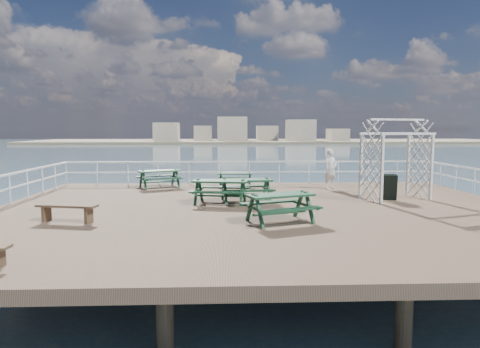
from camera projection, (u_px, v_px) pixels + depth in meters
name	position (u px, v px, depth m)	size (l,w,h in m)	color
ground	(262.00, 213.00, 14.22)	(18.00, 14.00, 0.30)	brown
sea_backdrop	(263.00, 138.00, 147.99)	(300.00, 300.00, 9.20)	#415F6E
railing	(254.00, 175.00, 16.67)	(17.77, 13.76, 1.10)	white
picnic_table_a	(159.00, 175.00, 19.43)	(2.28, 2.11, 0.89)	#143820
picnic_table_b	(235.00, 177.00, 19.34)	(1.64, 1.35, 0.77)	#143820
picnic_table_c	(246.00, 185.00, 15.67)	(2.09, 1.77, 0.93)	#143820
picnic_table_d	(220.00, 187.00, 15.23)	(2.19, 1.89, 0.94)	#143820
picnic_table_e	(280.00, 202.00, 12.14)	(2.30, 2.09, 0.92)	#143820
flat_bench_near	(67.00, 209.00, 12.18)	(1.79, 0.76, 0.50)	brown
trellis_arbor	(396.00, 164.00, 16.00)	(2.72, 1.99, 3.03)	white
sandwich_board	(389.00, 188.00, 15.94)	(0.70, 0.60, 0.97)	black
person	(331.00, 169.00, 18.76)	(0.65, 0.42, 1.77)	white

